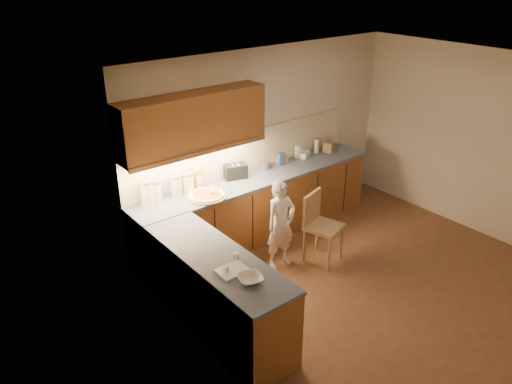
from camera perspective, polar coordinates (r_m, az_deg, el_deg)
room at (r=5.72m, az=13.91°, el=4.23°), size 4.54×4.50×2.62m
l_counter at (r=6.44m, az=-1.12°, el=-4.49°), size 3.77×2.62×0.92m
backsplash at (r=6.96m, az=-1.26°, el=4.65°), size 3.75×0.02×0.58m
upper_cabinets at (r=6.15m, az=-7.16°, el=7.95°), size 1.95×0.36×0.73m
pizza_on_board at (r=6.31m, az=-5.63°, el=-0.38°), size 0.50×0.50×0.20m
child at (r=6.33m, az=2.85°, el=-3.75°), size 0.44×0.29×1.18m
wooden_chair at (r=6.53m, az=7.22°, el=-3.45°), size 0.53×0.53×0.94m
mixing_bowl at (r=4.70m, az=-0.67°, el=-9.90°), size 0.30×0.30×0.06m
canister_a at (r=6.15m, az=-12.37°, el=-0.11°), size 0.16×0.16×0.32m
canister_b at (r=6.25m, az=-11.39°, el=0.14°), size 0.16×0.16×0.28m
canister_c at (r=6.33m, az=-9.10°, el=0.73°), size 0.15×0.15×0.28m
canister_d at (r=6.41m, az=-7.82°, el=1.08°), size 0.17×0.17×0.27m
oil_jug at (r=6.50m, az=-6.73°, el=1.62°), size 0.13×0.11×0.33m
toaster at (r=6.80m, az=-2.37°, el=2.38°), size 0.34×0.26×0.20m
steel_pot at (r=7.11m, az=0.92°, el=3.11°), size 0.16×0.16×0.12m
blue_box at (r=7.25m, az=2.91°, el=3.80°), size 0.10×0.08×0.18m
card_box_a at (r=7.31m, az=2.93°, el=3.70°), size 0.19×0.16×0.11m
white_bottle at (r=7.51m, az=4.78°, el=4.57°), size 0.08×0.08×0.19m
flat_pack at (r=7.59m, az=5.46°, el=4.32°), size 0.24×0.21×0.08m
tall_jar at (r=7.74m, az=6.94°, el=5.29°), size 0.08×0.08×0.24m
card_box_b at (r=7.87m, az=8.39°, el=5.18°), size 0.23×0.21×0.15m
dough_cloth at (r=4.85m, az=-2.71°, el=-8.95°), size 0.29×0.23×0.02m
spice_jar_a at (r=4.82m, az=-3.42°, el=-8.85°), size 0.07×0.07×0.08m
spice_jar_b at (r=5.00m, az=-2.32°, el=-7.41°), size 0.07×0.07×0.08m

